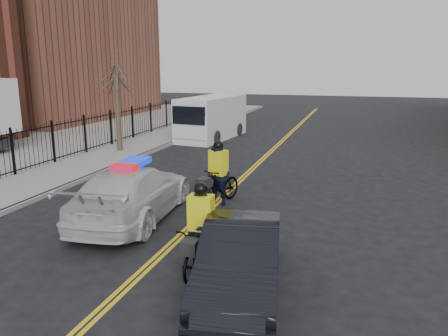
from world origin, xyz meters
TOP-DOWN VIEW (x-y plane):
  - ground at (0.00, 0.00)m, footprint 120.00×120.00m
  - center_line_left at (-0.08, 8.00)m, footprint 0.10×60.00m
  - center_line_right at (0.08, 8.00)m, footprint 0.10×60.00m
  - sidewalk at (-7.50, 8.00)m, footprint 3.00×60.00m
  - curb at (-6.00, 8.00)m, footprint 0.20×60.00m
  - iron_fence at (-9.00, 8.00)m, footprint 0.12×28.00m
  - warehouse_far at (-23.00, 24.00)m, footprint 14.00×18.00m
  - street_tree at (-7.60, 10.00)m, footprint 3.20×3.20m
  - police_cruiser at (-1.91, 1.08)m, footprint 2.83×5.81m
  - dark_sedan at (2.34, -2.27)m, footprint 2.26×4.61m
  - cargo_van at (-4.51, 15.88)m, footprint 2.94×6.49m
  - cyclist_near at (1.23, -1.54)m, footprint 0.78×2.11m
  - cyclist_far at (0.10, 3.18)m, footprint 1.28×2.21m

SIDE VIEW (x-z plane):
  - ground at x=0.00m, z-range 0.00..0.00m
  - center_line_left at x=-0.08m, z-range 0.00..0.01m
  - center_line_right at x=0.08m, z-range 0.00..0.01m
  - sidewalk at x=-7.50m, z-range 0.00..0.15m
  - curb at x=-6.00m, z-range 0.00..0.15m
  - cyclist_near at x=1.23m, z-range -0.31..1.74m
  - dark_sedan at x=2.34m, z-range 0.00..1.45m
  - police_cruiser at x=-1.91m, z-range -0.07..1.72m
  - cyclist_far at x=0.10m, z-range -0.23..1.93m
  - iron_fence at x=-9.00m, z-range 0.00..2.00m
  - cargo_van at x=-4.51m, z-range -0.03..2.60m
  - street_tree at x=-7.60m, z-range 1.13..5.93m
  - warehouse_far at x=-23.00m, z-range 0.00..14.00m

